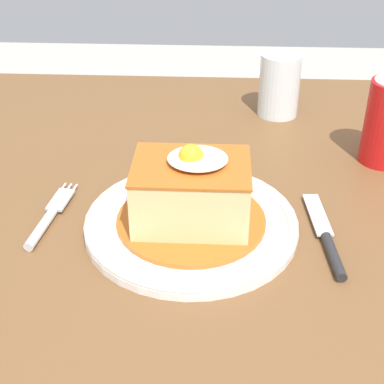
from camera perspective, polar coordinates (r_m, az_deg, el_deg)
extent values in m
cube|color=brown|center=(0.75, 5.23, -2.26)|extent=(1.30, 0.90, 0.04)
cylinder|color=white|center=(0.68, -0.08, -3.39)|extent=(0.26, 0.26, 0.01)
torus|color=white|center=(0.68, -0.09, -2.88)|extent=(0.26, 0.26, 0.01)
cylinder|color=#B75B1E|center=(0.68, -0.09, -2.84)|extent=(0.18, 0.18, 0.01)
cube|color=#E5C684|center=(0.65, -0.09, -0.10)|extent=(0.13, 0.10, 0.07)
cube|color=#B75B1E|center=(0.64, -0.09, 2.69)|extent=(0.14, 0.10, 0.00)
ellipsoid|color=white|center=(0.64, 0.58, 3.44)|extent=(0.07, 0.06, 0.01)
sphere|color=yellow|center=(0.63, -0.09, 3.60)|extent=(0.03, 0.03, 0.03)
cylinder|color=silver|center=(0.70, -15.09, -3.61)|extent=(0.02, 0.08, 0.01)
cube|color=silver|center=(0.75, -13.20, -0.77)|extent=(0.03, 0.05, 0.00)
cylinder|color=silver|center=(0.76, -11.97, 0.18)|extent=(0.01, 0.03, 0.00)
cylinder|color=silver|center=(0.76, -12.53, 0.23)|extent=(0.01, 0.03, 0.00)
cylinder|color=silver|center=(0.77, -13.08, 0.29)|extent=(0.01, 0.03, 0.00)
cylinder|color=#262628|center=(0.65, 14.18, -6.33)|extent=(0.02, 0.08, 0.01)
cube|color=silver|center=(0.71, 12.62, -2.23)|extent=(0.03, 0.09, 0.00)
cylinder|color=silver|center=(0.98, 8.74, 9.40)|extent=(0.06, 0.06, 0.06)
cylinder|color=silver|center=(0.97, 8.85, 10.69)|extent=(0.07, 0.07, 0.10)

